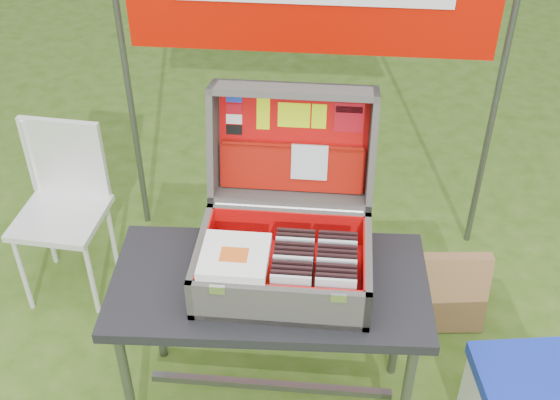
# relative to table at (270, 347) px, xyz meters

# --- Properties ---
(table) EXTENTS (1.13, 0.60, 0.69)m
(table) POSITION_rel_table_xyz_m (0.00, 0.00, 0.00)
(table) COLOR black
(table) RESTS_ON ground
(table_top) EXTENTS (1.13, 0.60, 0.04)m
(table_top) POSITION_rel_table_xyz_m (0.00, 0.00, 0.32)
(table_top) COLOR black
(table_top) RESTS_ON ground
(table_leg_fl) EXTENTS (0.04, 0.04, 0.65)m
(table_leg_fl) POSITION_rel_table_xyz_m (-0.49, -0.22, -0.02)
(table_leg_fl) COLOR #59595B
(table_leg_fl) RESTS_ON ground
(table_leg_bl) EXTENTS (0.04, 0.04, 0.65)m
(table_leg_bl) POSITION_rel_table_xyz_m (-0.49, 0.22, -0.02)
(table_leg_bl) COLOR #59595B
(table_leg_bl) RESTS_ON ground
(table_leg_br) EXTENTS (0.04, 0.04, 0.65)m
(table_leg_br) POSITION_rel_table_xyz_m (0.49, 0.22, -0.02)
(table_leg_br) COLOR #59595B
(table_leg_br) RESTS_ON ground
(table_brace) EXTENTS (0.95, 0.03, 0.03)m
(table_brace) POSITION_rel_table_xyz_m (0.00, -0.00, -0.22)
(table_brace) COLOR #59595B
(table_brace) RESTS_ON ground
(suitcase) EXTENTS (0.59, 0.58, 0.55)m
(suitcase) POSITION_rel_table_xyz_m (0.05, 0.06, 0.62)
(suitcase) COLOR #5B5850
(suitcase) RESTS_ON table
(suitcase_base_bottom) EXTENTS (0.59, 0.42, 0.02)m
(suitcase_base_bottom) POSITION_rel_table_xyz_m (0.05, 0.00, 0.36)
(suitcase_base_bottom) COLOR #5B5850
(suitcase_base_bottom) RESTS_ON table_top
(suitcase_base_wall_front) EXTENTS (0.59, 0.02, 0.16)m
(suitcase_base_wall_front) POSITION_rel_table_xyz_m (0.05, -0.20, 0.42)
(suitcase_base_wall_front) COLOR #5B5850
(suitcase_base_wall_front) RESTS_ON table_top
(suitcase_base_wall_back) EXTENTS (0.59, 0.02, 0.16)m
(suitcase_base_wall_back) POSITION_rel_table_xyz_m (0.05, 0.20, 0.42)
(suitcase_base_wall_back) COLOR #5B5850
(suitcase_base_wall_back) RESTS_ON table_top
(suitcase_base_wall_left) EXTENTS (0.02, 0.42, 0.16)m
(suitcase_base_wall_left) POSITION_rel_table_xyz_m (-0.23, 0.00, 0.42)
(suitcase_base_wall_left) COLOR #5B5850
(suitcase_base_wall_left) RESTS_ON table_top
(suitcase_base_wall_right) EXTENTS (0.02, 0.42, 0.16)m
(suitcase_base_wall_right) POSITION_rel_table_xyz_m (0.33, 0.00, 0.42)
(suitcase_base_wall_right) COLOR #5B5850
(suitcase_base_wall_right) RESTS_ON table_top
(suitcase_liner_floor) EXTENTS (0.54, 0.37, 0.01)m
(suitcase_liner_floor) POSITION_rel_table_xyz_m (0.05, 0.00, 0.37)
(suitcase_liner_floor) COLOR #CA0500
(suitcase_liner_floor) RESTS_ON suitcase_base_bottom
(suitcase_latch_left) EXTENTS (0.05, 0.01, 0.03)m
(suitcase_latch_left) POSITION_rel_table_xyz_m (-0.14, -0.21, 0.49)
(suitcase_latch_left) COLOR silver
(suitcase_latch_left) RESTS_ON suitcase_base_wall_front
(suitcase_latch_right) EXTENTS (0.05, 0.01, 0.03)m
(suitcase_latch_right) POSITION_rel_table_xyz_m (0.24, -0.21, 0.49)
(suitcase_latch_right) COLOR silver
(suitcase_latch_right) RESTS_ON suitcase_base_wall_front
(suitcase_hinge) EXTENTS (0.53, 0.02, 0.02)m
(suitcase_hinge) POSITION_rel_table_xyz_m (0.05, 0.21, 0.50)
(suitcase_hinge) COLOR silver
(suitcase_hinge) RESTS_ON suitcase_base_wall_back
(suitcase_lid_back) EXTENTS (0.59, 0.12, 0.41)m
(suitcase_lid_back) POSITION_rel_table_xyz_m (0.05, 0.40, 0.67)
(suitcase_lid_back) COLOR #5B5850
(suitcase_lid_back) RESTS_ON suitcase_base_wall_back
(suitcase_lid_rim_far) EXTENTS (0.59, 0.16, 0.06)m
(suitcase_lid_rim_far) POSITION_rel_table_xyz_m (0.05, 0.39, 0.88)
(suitcase_lid_rim_far) COLOR #5B5850
(suitcase_lid_rim_far) RESTS_ON suitcase_lid_back
(suitcase_lid_rim_near) EXTENTS (0.59, 0.16, 0.06)m
(suitcase_lid_rim_near) POSITION_rel_table_xyz_m (0.05, 0.29, 0.49)
(suitcase_lid_rim_near) COLOR #5B5850
(suitcase_lid_rim_near) RESTS_ON suitcase_lid_back
(suitcase_lid_rim_left) EXTENTS (0.02, 0.25, 0.45)m
(suitcase_lid_rim_left) POSITION_rel_table_xyz_m (-0.23, 0.34, 0.69)
(suitcase_lid_rim_left) COLOR #5B5850
(suitcase_lid_rim_left) RESTS_ON suitcase_lid_back
(suitcase_lid_rim_right) EXTENTS (0.02, 0.25, 0.45)m
(suitcase_lid_rim_right) POSITION_rel_table_xyz_m (0.33, 0.34, 0.69)
(suitcase_lid_rim_right) COLOR #5B5850
(suitcase_lid_rim_right) RESTS_ON suitcase_lid_back
(suitcase_lid_liner) EXTENTS (0.54, 0.10, 0.36)m
(suitcase_lid_liner) POSITION_rel_table_xyz_m (0.05, 0.39, 0.67)
(suitcase_lid_liner) COLOR #CA0500
(suitcase_lid_liner) RESTS_ON suitcase_lid_back
(suitcase_liner_wall_front) EXTENTS (0.54, 0.01, 0.13)m
(suitcase_liner_wall_front) POSITION_rel_table_xyz_m (0.05, -0.18, 0.43)
(suitcase_liner_wall_front) COLOR #CA0500
(suitcase_liner_wall_front) RESTS_ON suitcase_base_bottom
(suitcase_liner_wall_back) EXTENTS (0.54, 0.01, 0.13)m
(suitcase_liner_wall_back) POSITION_rel_table_xyz_m (0.05, 0.19, 0.43)
(suitcase_liner_wall_back) COLOR #CA0500
(suitcase_liner_wall_back) RESTS_ON suitcase_base_bottom
(suitcase_liner_wall_left) EXTENTS (0.01, 0.37, 0.13)m
(suitcase_liner_wall_left) POSITION_rel_table_xyz_m (-0.22, 0.00, 0.43)
(suitcase_liner_wall_left) COLOR #CA0500
(suitcase_liner_wall_left) RESTS_ON suitcase_base_bottom
(suitcase_liner_wall_right) EXTENTS (0.01, 0.37, 0.13)m
(suitcase_liner_wall_right) POSITION_rel_table_xyz_m (0.32, 0.00, 0.43)
(suitcase_liner_wall_right) COLOR #CA0500
(suitcase_liner_wall_right) RESTS_ON suitcase_base_bottom
(suitcase_lid_pocket) EXTENTS (0.52, 0.07, 0.17)m
(suitcase_lid_pocket) POSITION_rel_table_xyz_m (0.05, 0.35, 0.58)
(suitcase_lid_pocket) COLOR #931007
(suitcase_lid_pocket) RESTS_ON suitcase_lid_liner
(suitcase_pocket_edge) EXTENTS (0.51, 0.02, 0.02)m
(suitcase_pocket_edge) POSITION_rel_table_xyz_m (0.05, 0.36, 0.67)
(suitcase_pocket_edge) COLOR #931007
(suitcase_pocket_edge) RESTS_ON suitcase_lid_pocket
(suitcase_pocket_cd) EXTENTS (0.13, 0.04, 0.13)m
(suitcase_pocket_cd) POSITION_rel_table_xyz_m (0.11, 0.34, 0.62)
(suitcase_pocket_cd) COLOR silver
(suitcase_pocket_cd) RESTS_ON suitcase_lid_pocket
(lid_sticker_cc_a) EXTENTS (0.06, 0.01, 0.04)m
(lid_sticker_cc_a) POSITION_rel_table_xyz_m (-0.17, 0.42, 0.82)
(lid_sticker_cc_a) COLOR #1933B2
(lid_sticker_cc_a) RESTS_ON suitcase_lid_liner
(lid_sticker_cc_b) EXTENTS (0.06, 0.01, 0.04)m
(lid_sticker_cc_b) POSITION_rel_table_xyz_m (-0.17, 0.41, 0.78)
(lid_sticker_cc_b) COLOR #AA0A16
(lid_sticker_cc_b) RESTS_ON suitcase_lid_liner
(lid_sticker_cc_c) EXTENTS (0.06, 0.01, 0.04)m
(lid_sticker_cc_c) POSITION_rel_table_xyz_m (-0.17, 0.40, 0.75)
(lid_sticker_cc_c) COLOR white
(lid_sticker_cc_c) RESTS_ON suitcase_lid_liner
(lid_sticker_cc_d) EXTENTS (0.06, 0.01, 0.04)m
(lid_sticker_cc_d) POSITION_rel_table_xyz_m (-0.17, 0.39, 0.71)
(lid_sticker_cc_d) COLOR black
(lid_sticker_cc_d) RESTS_ON suitcase_lid_liner
(lid_card_neon_tall) EXTENTS (0.05, 0.03, 0.11)m
(lid_card_neon_tall) POSITION_rel_table_xyz_m (-0.06, 0.41, 0.77)
(lid_card_neon_tall) COLOR #C5EA09
(lid_card_neon_tall) RESTS_ON suitcase_lid_liner
(lid_card_neon_main) EXTENTS (0.12, 0.02, 0.09)m
(lid_card_neon_main) POSITION_rel_table_xyz_m (0.05, 0.41, 0.77)
(lid_card_neon_main) COLOR #C5EA09
(lid_card_neon_main) RESTS_ON suitcase_lid_liner
(lid_card_neon_small) EXTENTS (0.05, 0.02, 0.09)m
(lid_card_neon_small) POSITION_rel_table_xyz_m (0.14, 0.41, 0.77)
(lid_card_neon_small) COLOR #C5EA09
(lid_card_neon_small) RESTS_ON suitcase_lid_liner
(lid_sticker_band) EXTENTS (0.11, 0.03, 0.10)m
(lid_sticker_band) POSITION_rel_table_xyz_m (0.24, 0.41, 0.77)
(lid_sticker_band) COLOR #AA0A16
(lid_sticker_band) RESTS_ON suitcase_lid_liner
(lid_sticker_band_bar) EXTENTS (0.09, 0.01, 0.02)m
(lid_sticker_band_bar) POSITION_rel_table_xyz_m (0.24, 0.42, 0.80)
(lid_sticker_band_bar) COLOR black
(lid_sticker_band_bar) RESTS_ON suitcase_lid_liner
(cd_left_0) EXTENTS (0.13, 0.01, 0.15)m
(cd_left_0) POSITION_rel_table_xyz_m (0.09, -0.16, 0.45)
(cd_left_0) COLOR silver
(cd_left_0) RESTS_ON suitcase_liner_floor
(cd_left_1) EXTENTS (0.13, 0.01, 0.15)m
(cd_left_1) POSITION_rel_table_xyz_m (0.09, -0.14, 0.45)
(cd_left_1) COLOR black
(cd_left_1) RESTS_ON suitcase_liner_floor
(cd_left_2) EXTENTS (0.13, 0.01, 0.15)m
(cd_left_2) POSITION_rel_table_xyz_m (0.09, -0.11, 0.45)
(cd_left_2) COLOR black
(cd_left_2) RESTS_ON suitcase_liner_floor
(cd_left_3) EXTENTS (0.13, 0.01, 0.15)m
(cd_left_3) POSITION_rel_table_xyz_m (0.09, -0.09, 0.45)
(cd_left_3) COLOR black
(cd_left_3) RESTS_ON suitcase_liner_floor
(cd_left_4) EXTENTS (0.13, 0.01, 0.15)m
(cd_left_4) POSITION_rel_table_xyz_m (0.09, -0.07, 0.45)
(cd_left_4) COLOR silver
(cd_left_4) RESTS_ON suitcase_liner_floor
(cd_left_5) EXTENTS (0.13, 0.01, 0.15)m
(cd_left_5) POSITION_rel_table_xyz_m (0.09, -0.04, 0.45)
(cd_left_5) COLOR black
(cd_left_5) RESTS_ON suitcase_liner_floor
(cd_left_6) EXTENTS (0.13, 0.01, 0.15)m
(cd_left_6) POSITION_rel_table_xyz_m (0.09, -0.02, 0.45)
(cd_left_6) COLOR black
(cd_left_6) RESTS_ON suitcase_liner_floor
(cd_left_7) EXTENTS (0.13, 0.01, 0.15)m
(cd_left_7) POSITION_rel_table_xyz_m (0.09, 0.00, 0.45)
(cd_left_7) COLOR black
(cd_left_7) RESTS_ON suitcase_liner_floor
(cd_left_8) EXTENTS (0.13, 0.01, 0.15)m
(cd_left_8) POSITION_rel_table_xyz_m (0.09, 0.02, 0.45)
(cd_left_8) COLOR silver
(cd_left_8) RESTS_ON suitcase_liner_floor
(cd_left_9) EXTENTS (0.13, 0.01, 0.15)m
(cd_left_9) POSITION_rel_table_xyz_m (0.09, 0.05, 0.45)
(cd_left_9) COLOR black
(cd_left_9) RESTS_ON suitcase_liner_floor
(cd_left_10) EXTENTS (0.13, 0.01, 0.15)m
(cd_left_10) POSITION_rel_table_xyz_m (0.09, 0.07, 0.45)
(cd_left_10) COLOR black
(cd_left_10) RESTS_ON suitcase_liner_floor
(cd_right_0) EXTENTS (0.13, 0.01, 0.15)m
(cd_right_0) POSITION_rel_table_xyz_m (0.23, -0.16, 0.45)
(cd_right_0) COLOR silver
(cd_right_0) RESTS_ON suitcase_liner_floor
(cd_right_1) EXTENTS (0.13, 0.01, 0.15)m
(cd_right_1) POSITION_rel_table_xyz_m (0.23, -0.14, 0.45)
(cd_right_1) COLOR black
(cd_right_1) RESTS_ON suitcase_liner_floor
(cd_right_2) EXTENTS (0.13, 0.01, 0.15)m
(cd_right_2) POSITION_rel_table_xyz_m (0.23, -0.11, 0.45)
(cd_right_2) COLOR black
(cd_right_2) RESTS_ON suitcase_liner_floor
(cd_right_3) EXTENTS (0.13, 0.01, 0.15)m
(cd_right_3) POSITION_rel_table_xyz_m (0.23, -0.09, 0.45)
(cd_right_3) COLOR black
(cd_right_3) RESTS_ON suitcase_liner_floor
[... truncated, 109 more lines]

